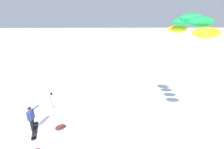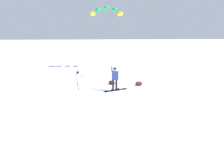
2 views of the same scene
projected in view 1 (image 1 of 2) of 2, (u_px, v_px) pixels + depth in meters
ground_plane at (26, 130)px, 9.43m from camera, size 300.00×300.00×0.00m
snowboarder at (31, 116)px, 9.10m from camera, size 0.65×0.47×1.65m
snowboard at (35, 130)px, 9.36m from camera, size 0.77×1.75×0.10m
traction_kite at (190, 25)px, 7.40m from camera, size 1.37×3.68×1.01m
gear_bag_large at (60, 127)px, 9.45m from camera, size 0.74×0.64×0.26m
camera_tripod at (52, 97)px, 11.43m from camera, size 0.56×0.47×1.32m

